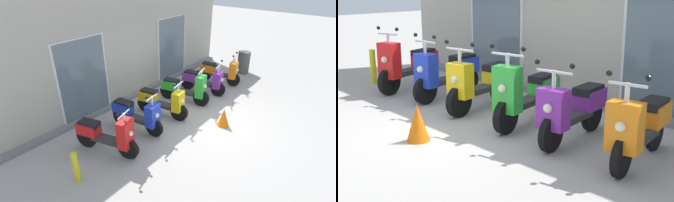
# 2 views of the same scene
# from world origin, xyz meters

# --- Properties ---
(ground_plane) EXTENTS (40.00, 40.00, 0.00)m
(ground_plane) POSITION_xyz_m (0.00, 0.00, 0.00)
(ground_plane) COLOR #A8A39E
(scooter_red) EXTENTS (0.76, 1.61, 1.28)m
(scooter_red) POSITION_xyz_m (-2.61, 0.96, 0.50)
(scooter_red) COLOR black
(scooter_red) RESTS_ON ground_plane
(scooter_blue) EXTENTS (0.59, 1.58, 1.23)m
(scooter_blue) POSITION_xyz_m (-1.51, 1.09, 0.49)
(scooter_blue) COLOR black
(scooter_blue) RESTS_ON ground_plane
(scooter_yellow) EXTENTS (0.67, 1.61, 1.22)m
(scooter_yellow) POSITION_xyz_m (-0.52, 1.07, 0.46)
(scooter_yellow) COLOR black
(scooter_yellow) RESTS_ON ground_plane
(scooter_green) EXTENTS (0.71, 1.64, 1.28)m
(scooter_green) POSITION_xyz_m (0.57, 1.05, 0.48)
(scooter_green) COLOR black
(scooter_green) RESTS_ON ground_plane
(scooter_purple) EXTENTS (0.64, 1.58, 1.18)m
(scooter_purple) POSITION_xyz_m (1.53, 1.00, 0.46)
(scooter_purple) COLOR black
(scooter_purple) RESTS_ON ground_plane
(scooter_orange) EXTENTS (0.64, 1.55, 1.20)m
(scooter_orange) POSITION_xyz_m (2.59, 0.96, 0.48)
(scooter_orange) COLOR black
(scooter_orange) RESTS_ON ground_plane
(traffic_cone) EXTENTS (0.32, 0.32, 0.52)m
(traffic_cone) POSITION_xyz_m (0.10, -0.57, 0.26)
(traffic_cone) COLOR orange
(traffic_cone) RESTS_ON ground_plane
(curb_bollard) EXTENTS (0.12, 0.12, 0.70)m
(curb_bollard) POSITION_xyz_m (-3.61, 0.73, 0.35)
(curb_bollard) COLOR yellow
(curb_bollard) RESTS_ON ground_plane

